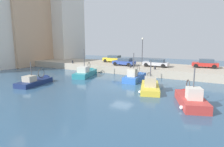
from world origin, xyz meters
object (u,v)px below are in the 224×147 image
at_px(fishing_boat_teal, 86,75).
at_px(parked_car_silver, 156,63).
at_px(parked_car_yellow, 113,59).
at_px(mooring_bollard_mid, 130,66).
at_px(mooring_bollard_north, 73,62).
at_px(fishing_boat_red, 190,102).
at_px(fishing_boat_yellow, 150,88).
at_px(parked_car_red, 205,63).
at_px(fishing_boat_navy, 37,83).
at_px(parked_car_blue, 124,62).
at_px(quay_streetlamp, 142,46).
at_px(fishing_boat_blue, 135,79).
at_px(mooring_bollard_south, 155,68).

distance_m(fishing_boat_teal, parked_car_silver, 11.66).
bearing_deg(parked_car_yellow, mooring_bollard_mid, -132.36).
relative_size(parked_car_yellow, mooring_bollard_north, 7.47).
relative_size(fishing_boat_red, mooring_bollard_north, 10.59).
relative_size(fishing_boat_yellow, parked_car_yellow, 1.57).
bearing_deg(fishing_boat_teal, mooring_bollard_mid, -57.08).
xyz_separation_m(fishing_boat_red, parked_car_red, (16.08, -0.47, 1.80)).
distance_m(fishing_boat_yellow, mooring_bollard_mid, 9.27).
distance_m(parked_car_yellow, parked_car_silver, 9.74).
bearing_deg(fishing_boat_navy, fishing_boat_red, -86.13).
bearing_deg(fishing_boat_teal, parked_car_blue, -34.73).
xyz_separation_m(fishing_boat_red, fishing_boat_navy, (-1.22, 18.02, -0.02)).
height_order(parked_car_red, parked_car_yellow, parked_car_red).
distance_m(fishing_boat_red, parked_car_silver, 15.15).
relative_size(mooring_bollard_north, quay_streetlamp, 0.11).
height_order(mooring_bollard_mid, mooring_bollard_north, same).
relative_size(fishing_boat_yellow, mooring_bollard_north, 11.73).
height_order(fishing_boat_teal, quay_streetlamp, quay_streetlamp).
distance_m(fishing_boat_red, fishing_boat_blue, 10.56).
height_order(fishing_boat_blue, parked_car_yellow, fishing_boat_blue).
bearing_deg(mooring_bollard_north, parked_car_red, -75.95).
bearing_deg(fishing_boat_red, parked_car_red, -1.67).
bearing_deg(mooring_bollard_mid, parked_car_silver, -47.81).
distance_m(fishing_boat_red, fishing_boat_navy, 18.06).
relative_size(parked_car_red, mooring_bollard_mid, 7.13).
bearing_deg(parked_car_silver, fishing_boat_red, -153.35).
bearing_deg(mooring_bollard_mid, fishing_boat_red, -136.05).
bearing_deg(parked_car_yellow, parked_car_blue, -131.70).
bearing_deg(quay_streetlamp, mooring_bollard_north, 115.36).
xyz_separation_m(fishing_boat_yellow, fishing_boat_red, (-3.12, -4.54, -0.03)).
distance_m(fishing_boat_blue, mooring_bollard_mid, 4.25).
relative_size(fishing_boat_yellow, parked_car_blue, 1.66).
bearing_deg(mooring_bollard_north, quay_streetlamp, -64.64).
bearing_deg(fishing_boat_blue, mooring_bollard_mid, 33.34).
bearing_deg(fishing_boat_yellow, mooring_bollard_north, 67.32).
relative_size(fishing_boat_yellow, parked_car_red, 1.65).
relative_size(fishing_boat_blue, quay_streetlamp, 1.25).
distance_m(parked_car_yellow, quay_streetlamp, 6.52).
relative_size(fishing_boat_teal, mooring_bollard_south, 12.86).
xyz_separation_m(fishing_boat_teal, parked_car_red, (9.49, -16.49, 1.77)).
bearing_deg(fishing_boat_yellow, fishing_boat_red, -124.48).
bearing_deg(fishing_boat_blue, fishing_boat_yellow, -140.07).
bearing_deg(parked_car_blue, parked_car_silver, -78.04).
xyz_separation_m(fishing_boat_yellow, parked_car_yellow, (12.87, 11.61, 1.78)).
relative_size(fishing_boat_navy, mooring_bollard_south, 10.60).
height_order(fishing_boat_blue, fishing_boat_navy, fishing_boat_blue).
relative_size(fishing_boat_blue, mooring_bollard_north, 10.97).
distance_m(fishing_boat_blue, mooring_bollard_north, 14.67).
height_order(parked_car_red, parked_car_blue, parked_car_red).
relative_size(fishing_boat_teal, parked_car_blue, 1.82).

